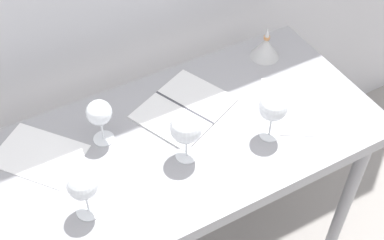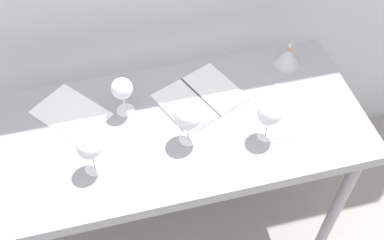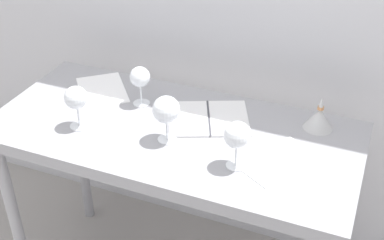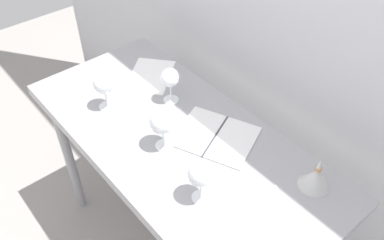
{
  "view_description": "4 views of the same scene",
  "coord_description": "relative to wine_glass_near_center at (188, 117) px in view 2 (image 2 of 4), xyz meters",
  "views": [
    {
      "loc": [
        -0.48,
        -1.0,
        2.17
      ],
      "look_at": [
        0.06,
        -0.03,
        0.99
      ],
      "focal_mm": 48.5,
      "sensor_mm": 36.0,
      "label": 1
    },
    {
      "loc": [
        -0.22,
        -1.08,
        2.25
      ],
      "look_at": [
        0.04,
        -0.04,
        0.95
      ],
      "focal_mm": 43.19,
      "sensor_mm": 36.0,
      "label": 2
    },
    {
      "loc": [
        0.67,
        -1.47,
        1.99
      ],
      "look_at": [
        0.07,
        0.02,
        0.94
      ],
      "focal_mm": 48.09,
      "sensor_mm": 36.0,
      "label": 3
    },
    {
      "loc": [
        0.92,
        -0.71,
        2.05
      ],
      "look_at": [
        0.05,
        0.03,
        1.0
      ],
      "focal_mm": 38.07,
      "sensor_mm": 36.0,
      "label": 4
    }
  ],
  "objects": [
    {
      "name": "open_notebook",
      "position": [
        0.09,
        0.19,
        -0.12
      ],
      "size": [
        0.38,
        0.35,
        0.01
      ],
      "rotation": [
        0.0,
        0.0,
        0.41
      ],
      "color": "white",
      "rests_on": "steel_counter"
    },
    {
      "name": "wine_glass_near_left",
      "position": [
        -0.34,
        -0.04,
        -0.01
      ],
      "size": [
        0.09,
        0.09,
        0.17
      ],
      "color": "white",
      "rests_on": "steel_counter"
    },
    {
      "name": "tasting_sheet_upper",
      "position": [
        -0.41,
        0.23,
        -0.12
      ],
      "size": [
        0.32,
        0.33,
        0.0
      ],
      "primitive_type": "cube",
      "rotation": [
        0.0,
        0.0,
        0.69
      ],
      "color": "white",
      "rests_on": "steel_counter"
    },
    {
      "name": "decanter_funnel",
      "position": [
        0.5,
        0.29,
        -0.08
      ],
      "size": [
        0.11,
        0.11,
        0.13
      ],
      "color": "#BBBBBB",
      "rests_on": "steel_counter"
    },
    {
      "name": "tasting_sheet_lower",
      "position": [
        0.41,
        0.03,
        -0.12
      ],
      "size": [
        0.27,
        0.32,
        0.0
      ],
      "primitive_type": "cube",
      "rotation": [
        0.0,
        0.0,
        -0.53
      ],
      "color": "white",
      "rests_on": "steel_counter"
    },
    {
      "name": "ground_plane",
      "position": [
        -0.01,
        0.08,
        -1.03
      ],
      "size": [
        6.0,
        6.0,
        0.0
      ],
      "primitive_type": "plane",
      "color": "gray"
    },
    {
      "name": "wine_glass_near_right",
      "position": [
        0.28,
        -0.05,
        -0.0
      ],
      "size": [
        0.09,
        0.09,
        0.18
      ],
      "color": "white",
      "rests_on": "steel_counter"
    },
    {
      "name": "wine_glass_far_left",
      "position": [
        -0.2,
        0.19,
        -0.01
      ],
      "size": [
        0.08,
        0.08,
        0.17
      ],
      "color": "white",
      "rests_on": "steel_counter"
    },
    {
      "name": "wine_glass_near_center",
      "position": [
        0.0,
        0.0,
        0.0
      ],
      "size": [
        0.1,
        0.1,
        0.18
      ],
      "color": "white",
      "rests_on": "steel_counter"
    },
    {
      "name": "steel_counter",
      "position": [
        -0.01,
        0.07,
        -0.23
      ],
      "size": [
        1.4,
        0.65,
        0.9
      ],
      "color": "#96969B",
      "rests_on": "ground_plane"
    }
  ]
}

